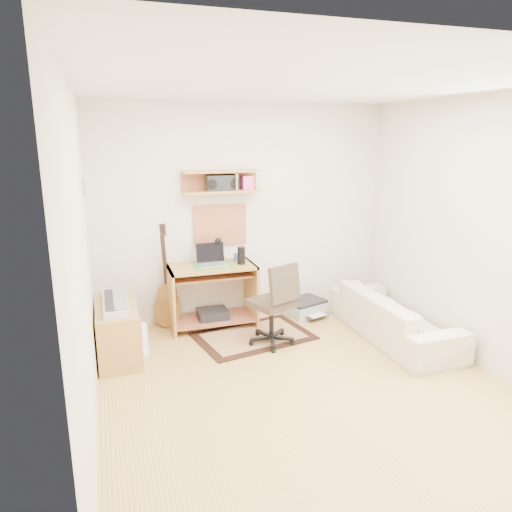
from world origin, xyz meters
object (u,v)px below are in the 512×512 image
object	(u,v)px
cabinet	(118,331)
sofa	(395,309)
printer	(305,308)
task_chair	(272,303)
desk	(212,296)

from	to	relation	value
cabinet	sofa	distance (m)	3.00
printer	task_chair	bearing A→B (deg)	-153.22
cabinet	desk	bearing A→B (deg)	23.99
printer	sofa	world-z (taller)	sofa
cabinet	printer	size ratio (longest dim) A/B	1.85
desk	sofa	xyz separation A→B (m)	(1.86, -0.96, -0.03)
printer	sofa	xyz separation A→B (m)	(0.66, -0.96, 0.26)
task_chair	sofa	size ratio (longest dim) A/B	0.53
desk	sofa	world-z (taller)	desk
desk	sofa	bearing A→B (deg)	-27.47
cabinet	sofa	size ratio (longest dim) A/B	0.51
task_chair	sofa	bearing A→B (deg)	-33.19
sofa	desk	bearing A→B (deg)	62.53
desk	sofa	size ratio (longest dim) A/B	0.57
desk	printer	world-z (taller)	desk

